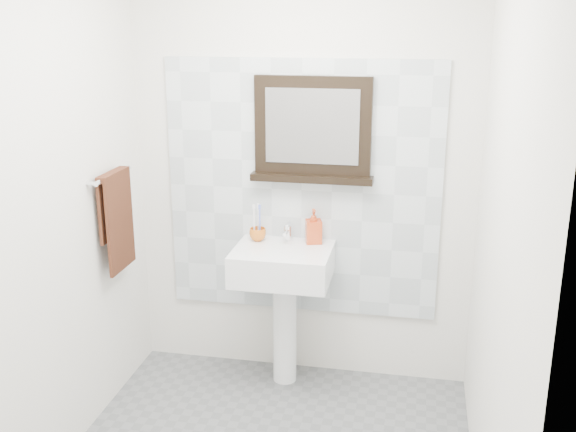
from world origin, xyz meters
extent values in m
cube|color=silver|center=(0.00, 1.10, 1.25)|extent=(2.00, 0.01, 2.50)
cube|color=silver|center=(0.00, -1.10, 1.25)|extent=(2.00, 0.01, 2.50)
cube|color=silver|center=(-1.00, 0.00, 1.25)|extent=(0.01, 2.20, 2.50)
cube|color=silver|center=(1.00, 0.00, 1.25)|extent=(0.01, 2.20, 2.50)
cube|color=silver|center=(0.00, 1.09, 1.15)|extent=(1.60, 0.02, 1.50)
cylinder|color=white|center=(-0.07, 0.92, 0.34)|extent=(0.14, 0.14, 0.68)
cube|color=white|center=(-0.07, 0.86, 0.77)|extent=(0.55, 0.44, 0.18)
cylinder|color=silver|center=(-0.07, 0.84, 0.85)|extent=(0.32, 0.32, 0.02)
cylinder|color=#4C4C4F|center=(-0.07, 0.84, 0.86)|extent=(0.04, 0.04, 0.00)
cylinder|color=silver|center=(-0.07, 1.01, 0.91)|extent=(0.04, 0.04, 0.09)
cylinder|color=silver|center=(-0.07, 0.96, 0.93)|extent=(0.02, 0.10, 0.02)
cube|color=silver|center=(-0.07, 1.02, 0.96)|extent=(0.02, 0.07, 0.01)
imported|color=#CE6518|center=(-0.24, 0.98, 0.90)|extent=(0.13, 0.13, 0.08)
cylinder|color=white|center=(-0.26, 0.97, 0.97)|extent=(0.01, 0.01, 0.19)
cube|color=white|center=(-0.26, 0.97, 1.07)|extent=(0.01, 0.01, 0.03)
cylinder|color=#5E71D9|center=(-0.22, 0.97, 0.97)|extent=(0.01, 0.01, 0.19)
cube|color=#5E71D9|center=(-0.22, 0.97, 1.07)|extent=(0.01, 0.01, 0.03)
cylinder|color=white|center=(-0.24, 0.99, 0.97)|extent=(0.01, 0.01, 0.19)
cube|color=white|center=(-0.24, 0.99, 1.07)|extent=(0.01, 0.01, 0.03)
imported|color=red|center=(0.09, 1.00, 0.96)|extent=(0.11, 0.11, 0.20)
cube|color=black|center=(0.07, 1.07, 1.53)|extent=(0.66, 0.06, 0.55)
cube|color=#99999E|center=(0.07, 1.03, 1.53)|extent=(0.53, 0.01, 0.42)
cube|color=black|center=(0.07, 1.04, 1.23)|extent=(0.70, 0.11, 0.04)
cylinder|color=silver|center=(-0.94, 0.61, 1.30)|extent=(0.03, 0.40, 0.03)
cylinder|color=silver|center=(-0.97, 0.42, 1.30)|extent=(0.05, 0.02, 0.02)
cylinder|color=silver|center=(-0.97, 0.80, 1.30)|extent=(0.05, 0.02, 0.02)
cube|color=#361A0F|center=(-0.93, 0.61, 1.03)|extent=(0.02, 0.30, 0.52)
cube|color=#361A0F|center=(-0.96, 0.61, 1.12)|extent=(0.02, 0.30, 0.34)
cube|color=#361A0F|center=(-0.94, 0.61, 1.31)|extent=(0.06, 0.30, 0.03)
camera|label=1|loc=(0.66, -2.65, 2.12)|focal=42.00mm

